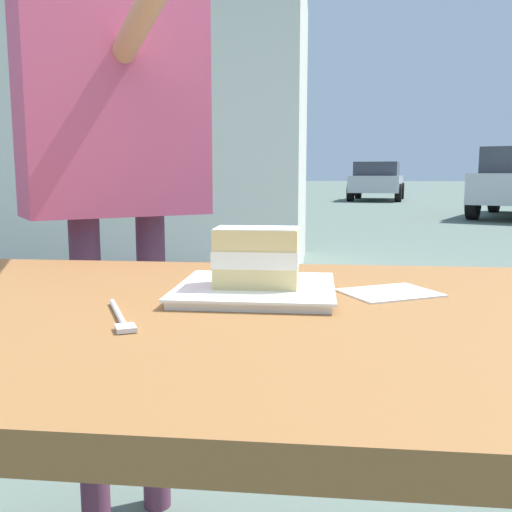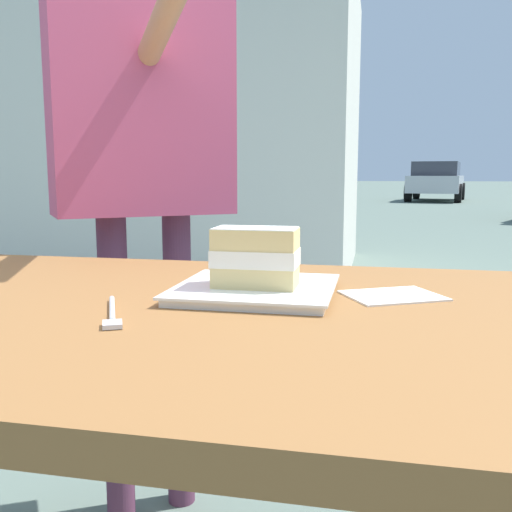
# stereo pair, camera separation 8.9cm
# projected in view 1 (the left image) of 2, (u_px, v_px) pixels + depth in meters

# --- Properties ---
(patio_table) EXTENTS (1.54, 0.82, 0.78)m
(patio_table) POSITION_uv_depth(u_px,v_px,m) (176.00, 376.00, 0.84)
(patio_table) COLOR brown
(patio_table) RESTS_ON ground
(dessert_plate) EXTENTS (0.25, 0.25, 0.02)m
(dessert_plate) POSITION_uv_depth(u_px,v_px,m) (256.00, 290.00, 0.90)
(dessert_plate) COLOR white
(dessert_plate) RESTS_ON patio_table
(cake_slice) EXTENTS (0.13, 0.08, 0.09)m
(cake_slice) POSITION_uv_depth(u_px,v_px,m) (256.00, 257.00, 0.88)
(cake_slice) COLOR #E0C17A
(cake_slice) RESTS_ON dessert_plate
(dessert_fork) EXTENTS (0.09, 0.16, 0.01)m
(dessert_fork) POSITION_uv_depth(u_px,v_px,m) (120.00, 317.00, 0.75)
(dessert_fork) COLOR silver
(dessert_fork) RESTS_ON patio_table
(paper_napkin) EXTENTS (0.18, 0.16, 0.00)m
(paper_napkin) POSITION_uv_depth(u_px,v_px,m) (390.00, 293.00, 0.91)
(paper_napkin) COLOR silver
(paper_napkin) RESTS_ON patio_table
(diner_person) EXTENTS (0.57, 0.63, 1.71)m
(diner_person) POSITION_uv_depth(u_px,v_px,m) (114.00, 108.00, 1.46)
(diner_person) COLOR #5D3049
(diner_person) RESTS_ON ground
(parked_car_far) EXTENTS (2.41, 4.16, 1.40)m
(parked_car_far) POSITION_uv_depth(u_px,v_px,m) (377.00, 180.00, 21.09)
(parked_car_far) COLOR #B7BABF
(parked_car_far) RESTS_ON ground
(patio_building) EXTENTS (4.84, 2.83, 2.85)m
(patio_building) POSITION_uv_depth(u_px,v_px,m) (65.00, 129.00, 5.74)
(patio_building) COLOR silver
(patio_building) RESTS_ON ground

